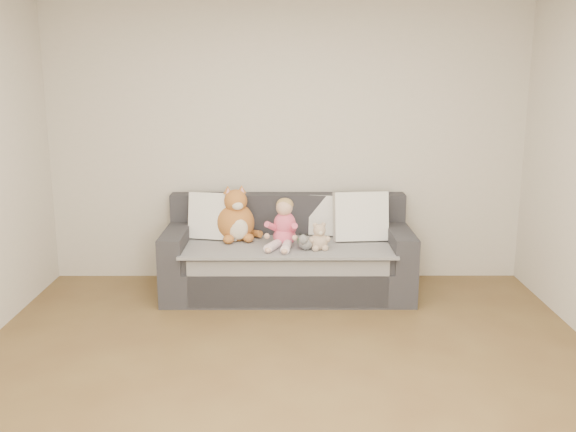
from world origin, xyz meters
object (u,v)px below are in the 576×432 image
Objects in this scene: teddy_bear at (319,239)px; sippy_cup at (303,240)px; sofa at (288,258)px; plush_cat at (236,219)px; toddler at (284,226)px.

teddy_bear reaches higher than sippy_cup.
plush_cat is (-0.47, 0.05, 0.36)m from sofa.
sippy_cup is (0.60, -0.23, -0.14)m from plush_cat.
toddler reaches higher than sippy_cup.
sofa is 0.59m from plush_cat.
teddy_bear is 0.18m from sippy_cup.
teddy_bear is (0.27, -0.28, 0.26)m from sofa.
sofa is 9.00× the size of teddy_bear.
plush_cat reaches higher than sofa.
teddy_bear is (0.74, -0.34, -0.09)m from plush_cat.
toddler is (-0.04, -0.15, 0.34)m from sofa.
plush_cat is at bearing 159.45° from sippy_cup.
toddler is 0.21m from sippy_cup.
plush_cat is at bearing 144.57° from teddy_bear.
teddy_bear is 2.26× the size of sippy_cup.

